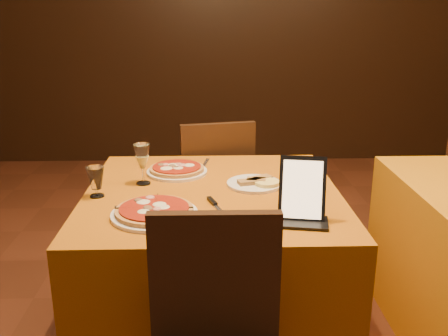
{
  "coord_description": "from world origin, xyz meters",
  "views": [
    {
      "loc": [
        -0.16,
        -1.54,
        1.5
      ],
      "look_at": [
        -0.1,
        0.49,
        0.86
      ],
      "focal_mm": 40.0,
      "sensor_mm": 36.0,
      "label": 1
    }
  ],
  "objects_px": {
    "main_table": "(213,267)",
    "pizza_far": "(177,170)",
    "chair_main_far": "(212,190)",
    "chair_side_far": "(446,190)",
    "tablet": "(302,189)",
    "wine_glass": "(142,164)",
    "water_glass": "(96,182)",
    "pizza_near": "(154,212)"
  },
  "relations": [
    {
      "from": "main_table",
      "to": "water_glass",
      "type": "bearing_deg",
      "value": -173.51
    },
    {
      "from": "pizza_far",
      "to": "wine_glass",
      "type": "height_order",
      "value": "wine_glass"
    },
    {
      "from": "chair_side_far",
      "to": "tablet",
      "type": "height_order",
      "value": "tablet"
    },
    {
      "from": "pizza_far",
      "to": "main_table",
      "type": "bearing_deg",
      "value": -56.25
    },
    {
      "from": "main_table",
      "to": "chair_main_far",
      "type": "xyz_separation_m",
      "value": [
        0.0,
        0.82,
        0.08
      ]
    },
    {
      "from": "pizza_far",
      "to": "tablet",
      "type": "xyz_separation_m",
      "value": [
        0.5,
        -0.57,
        0.1
      ]
    },
    {
      "from": "chair_side_far",
      "to": "pizza_far",
      "type": "distance_m",
      "value": 1.71
    },
    {
      "from": "tablet",
      "to": "water_glass",
      "type": "bearing_deg",
      "value": 172.8
    },
    {
      "from": "chair_main_far",
      "to": "chair_side_far",
      "type": "height_order",
      "value": "same"
    },
    {
      "from": "chair_side_far",
      "to": "water_glass",
      "type": "xyz_separation_m",
      "value": [
        -1.92,
        -0.83,
        0.36
      ]
    },
    {
      "from": "chair_side_far",
      "to": "pizza_far",
      "type": "height_order",
      "value": "chair_side_far"
    },
    {
      "from": "pizza_far",
      "to": "wine_glass",
      "type": "bearing_deg",
      "value": -132.96
    },
    {
      "from": "wine_glass",
      "to": "water_glass",
      "type": "xyz_separation_m",
      "value": [
        -0.18,
        -0.16,
        -0.03
      ]
    },
    {
      "from": "chair_side_far",
      "to": "pizza_far",
      "type": "bearing_deg",
      "value": -0.04
    },
    {
      "from": "chair_side_far",
      "to": "wine_glass",
      "type": "xyz_separation_m",
      "value": [
        -1.74,
        -0.67,
        0.39
      ]
    },
    {
      "from": "pizza_near",
      "to": "tablet",
      "type": "relative_size",
      "value": 1.36
    },
    {
      "from": "pizza_near",
      "to": "pizza_far",
      "type": "bearing_deg",
      "value": 84.0
    },
    {
      "from": "wine_glass",
      "to": "tablet",
      "type": "height_order",
      "value": "tablet"
    },
    {
      "from": "main_table",
      "to": "pizza_far",
      "type": "relative_size",
      "value": 3.78
    },
    {
      "from": "chair_side_far",
      "to": "tablet",
      "type": "xyz_separation_m",
      "value": [
        -1.1,
        -1.09,
        0.41
      ]
    },
    {
      "from": "main_table",
      "to": "tablet",
      "type": "distance_m",
      "value": 0.67
    },
    {
      "from": "main_table",
      "to": "tablet",
      "type": "height_order",
      "value": "tablet"
    },
    {
      "from": "pizza_near",
      "to": "water_glass",
      "type": "height_order",
      "value": "water_glass"
    },
    {
      "from": "main_table",
      "to": "chair_main_far",
      "type": "height_order",
      "value": "chair_main_far"
    },
    {
      "from": "water_glass",
      "to": "pizza_near",
      "type": "bearing_deg",
      "value": -39.36
    },
    {
      "from": "chair_side_far",
      "to": "wine_glass",
      "type": "bearing_deg",
      "value": 3.08
    },
    {
      "from": "water_glass",
      "to": "tablet",
      "type": "height_order",
      "value": "tablet"
    },
    {
      "from": "chair_main_far",
      "to": "pizza_far",
      "type": "height_order",
      "value": "chair_main_far"
    },
    {
      "from": "chair_side_far",
      "to": "chair_main_far",
      "type": "bearing_deg",
      "value": -19.97
    },
    {
      "from": "chair_side_far",
      "to": "water_glass",
      "type": "relative_size",
      "value": 7.0
    },
    {
      "from": "chair_side_far",
      "to": "water_glass",
      "type": "bearing_deg",
      "value": 5.31
    },
    {
      "from": "water_glass",
      "to": "chair_main_far",
      "type": "bearing_deg",
      "value": 60.9
    },
    {
      "from": "chair_side_far",
      "to": "wine_glass",
      "type": "relative_size",
      "value": 4.79
    },
    {
      "from": "water_glass",
      "to": "tablet",
      "type": "relative_size",
      "value": 0.53
    },
    {
      "from": "wine_glass",
      "to": "pizza_far",
      "type": "bearing_deg",
      "value": 47.04
    },
    {
      "from": "pizza_far",
      "to": "tablet",
      "type": "distance_m",
      "value": 0.76
    },
    {
      "from": "tablet",
      "to": "pizza_far",
      "type": "bearing_deg",
      "value": 141.75
    },
    {
      "from": "chair_main_far",
      "to": "pizza_near",
      "type": "xyz_separation_m",
      "value": [
        -0.22,
        -1.09,
        0.31
      ]
    },
    {
      "from": "main_table",
      "to": "chair_main_far",
      "type": "distance_m",
      "value": 0.82
    },
    {
      "from": "chair_main_far",
      "to": "chair_side_far",
      "type": "xyz_separation_m",
      "value": [
        1.43,
        -0.05,
        0.0
      ]
    },
    {
      "from": "main_table",
      "to": "pizza_far",
      "type": "distance_m",
      "value": 0.49
    },
    {
      "from": "wine_glass",
      "to": "water_glass",
      "type": "relative_size",
      "value": 1.46
    }
  ]
}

